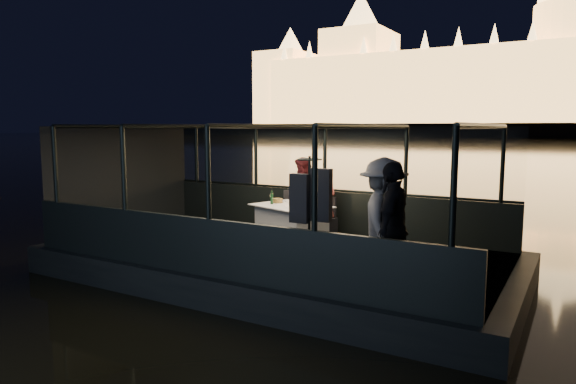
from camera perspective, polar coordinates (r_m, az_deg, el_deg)
The scene contains 29 objects.
river_water at distance 88.22m, azimuth 26.97°, elevation 4.59°, with size 500.00×500.00×0.00m, color black.
boat_hull at distance 9.81m, azimuth -1.19°, elevation -9.28°, with size 8.60×4.40×1.00m, color black.
boat_deck at distance 9.68m, azimuth -1.19°, elevation -6.55°, with size 8.00×4.00×0.04m, color black.
gunwale_port at distance 11.31m, azimuth 4.07°, elevation -2.14°, with size 8.00×0.08×0.90m, color black.
gunwale_starboard at distance 7.98m, azimuth -8.72°, elevation -6.15°, with size 8.00×0.08×0.90m, color black.
cabin_glass_port at distance 11.18m, azimuth 4.12°, elevation 3.68°, with size 8.00×0.02×1.40m, color #99B2B2, non-canonical shape.
cabin_glass_starboard at distance 7.80m, azimuth -8.88°, elevation 2.10°, with size 8.00×0.02×1.40m, color #99B2B2, non-canonical shape.
cabin_roof_glass at distance 9.41m, azimuth -1.23°, elevation 7.31°, with size 8.00×4.00×0.02m, color #99B2B2, non-canonical shape.
end_wall_fore at distance 12.03m, azimuth -17.72°, elevation 1.46°, with size 0.02×4.00×2.30m, color black, non-canonical shape.
end_wall_aft at distance 8.16m, azimuth 23.55°, elevation -1.36°, with size 0.02×4.00×2.30m, color black, non-canonical shape.
canopy_ribs at distance 9.47m, azimuth -1.21°, elevation 0.34°, with size 8.00×4.00×2.30m, color black, non-canonical shape.
embankment at distance 218.10m, azimuth 28.95°, elevation 5.82°, with size 400.00×140.00×6.00m, color #423D33.
parliament_building at distance 184.97m, azimuth 29.23°, elevation 14.43°, with size 220.00×32.00×60.00m, color #F2D18C, non-canonical shape.
dining_table_central at distance 10.10m, azimuth 0.38°, elevation -3.62°, with size 1.45×1.05×0.77m, color white.
chair_port_left at distance 10.92m, azimuth 0.11°, elevation -2.46°, with size 0.43×0.43×0.93m, color black.
chair_port_right at distance 10.69m, azimuth 4.13°, elevation -2.69°, with size 0.39×0.39×0.83m, color black.
coat_stand at distance 7.59m, azimuth 2.38°, elevation -3.28°, with size 0.52×0.41×1.87m, color black, non-canonical shape.
person_woman_coral at distance 10.77m, azimuth 4.26°, elevation -1.00°, with size 0.51×0.34×1.41m, color #D95C4F.
person_man_maroon at distance 10.99m, azimuth 1.78°, elevation -0.82°, with size 0.79×0.62×1.65m, color #411216.
passenger_stripe at distance 7.55m, azimuth 10.51°, elevation -3.84°, with size 1.20×0.68×1.86m, color white.
passenger_dark at distance 7.23m, azimuth 11.54°, elevation -4.35°, with size 1.07×0.45×1.83m, color black.
wine_bottle at distance 10.19m, azimuth -1.81°, elevation -0.51°, with size 0.06×0.06×0.27m, color #13351A.
bread_basket at distance 10.40m, azimuth -1.21°, elevation -0.97°, with size 0.22×0.22×0.09m, color brown.
amber_candle at distance 10.13m, azimuth 1.55°, elevation -1.18°, with size 0.05×0.05×0.08m, color #FF973F.
plate_near at distance 9.88m, azimuth 2.63°, elevation -1.59°, with size 0.23×0.23×0.01m, color white.
plate_far at distance 10.53m, azimuth 0.26°, elevation -1.04°, with size 0.22×0.22×0.01m, color silver.
wine_glass_white at distance 10.30m, azimuth -1.92°, elevation -0.74°, with size 0.06×0.06×0.17m, color white, non-canonical shape.
wine_glass_red at distance 10.23m, azimuth 2.19°, elevation -0.79°, with size 0.07×0.07×0.21m, color silver, non-canonical shape.
wine_glass_empty at distance 10.03m, azimuth 0.83°, elevation -0.95°, with size 0.06×0.06×0.17m, color white, non-canonical shape.
Camera 1 is at (4.89, -8.04, 2.78)m, focal length 32.00 mm.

